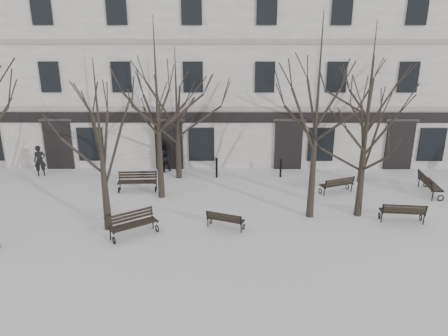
{
  "coord_description": "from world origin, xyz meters",
  "views": [
    {
      "loc": [
        -0.2,
        -16.68,
        8.49
      ],
      "look_at": [
        -0.26,
        3.0,
        1.73
      ],
      "focal_mm": 35.0,
      "sensor_mm": 36.0,
      "label": 1
    }
  ],
  "objects_px": {
    "bench_1": "(225,219)",
    "bench_5": "(429,184)",
    "tree_2": "(318,95)",
    "bench_2": "(403,212)",
    "bench_3": "(137,181)",
    "bench_4": "(337,184)",
    "tree_1": "(99,127)",
    "tree_3": "(368,120)",
    "bench_0": "(133,223)"
  },
  "relations": [
    {
      "from": "bench_0",
      "to": "bench_4",
      "type": "relative_size",
      "value": 1.09
    },
    {
      "from": "bench_3",
      "to": "bench_5",
      "type": "relative_size",
      "value": 0.99
    },
    {
      "from": "tree_1",
      "to": "bench_3",
      "type": "bearing_deg",
      "value": 84.43
    },
    {
      "from": "bench_2",
      "to": "bench_4",
      "type": "bearing_deg",
      "value": -52.85
    },
    {
      "from": "tree_3",
      "to": "bench_0",
      "type": "distance_m",
      "value": 10.74
    },
    {
      "from": "bench_2",
      "to": "tree_1",
      "type": "bearing_deg",
      "value": 9.33
    },
    {
      "from": "tree_1",
      "to": "tree_2",
      "type": "relative_size",
      "value": 0.81
    },
    {
      "from": "bench_5",
      "to": "tree_2",
      "type": "bearing_deg",
      "value": 116.34
    },
    {
      "from": "tree_2",
      "to": "bench_4",
      "type": "relative_size",
      "value": 4.79
    },
    {
      "from": "tree_3",
      "to": "bench_3",
      "type": "relative_size",
      "value": 3.51
    },
    {
      "from": "tree_3",
      "to": "bench_1",
      "type": "relative_size",
      "value": 4.23
    },
    {
      "from": "tree_3",
      "to": "bench_5",
      "type": "xyz_separation_m",
      "value": [
        4.32,
        2.59,
        -3.88
      ]
    },
    {
      "from": "bench_1",
      "to": "bench_5",
      "type": "xyz_separation_m",
      "value": [
        10.36,
        3.97,
        0.11
      ]
    },
    {
      "from": "tree_2",
      "to": "bench_3",
      "type": "bearing_deg",
      "value": 159.65
    },
    {
      "from": "bench_2",
      "to": "bench_5",
      "type": "distance_m",
      "value": 4.23
    },
    {
      "from": "tree_2",
      "to": "bench_2",
      "type": "relative_size",
      "value": 4.57
    },
    {
      "from": "tree_3",
      "to": "bench_0",
      "type": "bearing_deg",
      "value": -168.57
    },
    {
      "from": "bench_0",
      "to": "tree_1",
      "type": "bearing_deg",
      "value": 120.1
    },
    {
      "from": "tree_2",
      "to": "bench_4",
      "type": "distance_m",
      "value": 6.07
    },
    {
      "from": "bench_2",
      "to": "bench_3",
      "type": "relative_size",
      "value": 0.96
    },
    {
      "from": "tree_3",
      "to": "bench_4",
      "type": "xyz_separation_m",
      "value": [
        -0.31,
        2.65,
        -3.94
      ]
    },
    {
      "from": "tree_1",
      "to": "bench_4",
      "type": "bearing_deg",
      "value": 20.81
    },
    {
      "from": "tree_2",
      "to": "tree_3",
      "type": "height_order",
      "value": "tree_2"
    },
    {
      "from": "tree_1",
      "to": "tree_3",
      "type": "relative_size",
      "value": 1.01
    },
    {
      "from": "bench_3",
      "to": "tree_1",
      "type": "bearing_deg",
      "value": -98.58
    },
    {
      "from": "bench_4",
      "to": "tree_1",
      "type": "bearing_deg",
      "value": -0.86
    },
    {
      "from": "bench_0",
      "to": "bench_5",
      "type": "relative_size",
      "value": 0.98
    },
    {
      "from": "tree_2",
      "to": "bench_1",
      "type": "bearing_deg",
      "value": -162.08
    },
    {
      "from": "bench_0",
      "to": "bench_1",
      "type": "bearing_deg",
      "value": -24.94
    },
    {
      "from": "bench_5",
      "to": "tree_1",
      "type": "bearing_deg",
      "value": 108.27
    },
    {
      "from": "bench_1",
      "to": "bench_2",
      "type": "relative_size",
      "value": 0.87
    },
    {
      "from": "bench_2",
      "to": "bench_4",
      "type": "height_order",
      "value": "bench_2"
    },
    {
      "from": "tree_1",
      "to": "bench_1",
      "type": "distance_m",
      "value": 6.39
    },
    {
      "from": "tree_2",
      "to": "bench_2",
      "type": "bearing_deg",
      "value": -8.68
    },
    {
      "from": "bench_0",
      "to": "bench_3",
      "type": "bearing_deg",
      "value": 64.71
    },
    {
      "from": "tree_3",
      "to": "tree_1",
      "type": "bearing_deg",
      "value": -172.69
    },
    {
      "from": "bench_4",
      "to": "bench_5",
      "type": "height_order",
      "value": "bench_5"
    },
    {
      "from": "bench_1",
      "to": "bench_3",
      "type": "relative_size",
      "value": 0.83
    },
    {
      "from": "bench_4",
      "to": "bench_5",
      "type": "bearing_deg",
      "value": 157.49
    },
    {
      "from": "tree_1",
      "to": "bench_3",
      "type": "relative_size",
      "value": 3.53
    },
    {
      "from": "bench_2",
      "to": "bench_3",
      "type": "distance_m",
      "value": 12.84
    },
    {
      "from": "tree_1",
      "to": "bench_2",
      "type": "xyz_separation_m",
      "value": [
        12.72,
        0.67,
        -3.94
      ]
    },
    {
      "from": "tree_3",
      "to": "bench_3",
      "type": "height_order",
      "value": "tree_3"
    },
    {
      "from": "bench_4",
      "to": "bench_0",
      "type": "bearing_deg",
      "value": 4.33
    },
    {
      "from": "tree_2",
      "to": "bench_5",
      "type": "height_order",
      "value": "tree_2"
    },
    {
      "from": "bench_1",
      "to": "bench_4",
      "type": "xyz_separation_m",
      "value": [
        5.72,
        4.04,
        0.04
      ]
    },
    {
      "from": "tree_3",
      "to": "bench_0",
      "type": "relative_size",
      "value": 3.52
    },
    {
      "from": "bench_2",
      "to": "bench_4",
      "type": "relative_size",
      "value": 1.05
    },
    {
      "from": "tree_2",
      "to": "tree_3",
      "type": "distance_m",
      "value": 2.47
    },
    {
      "from": "bench_0",
      "to": "bench_4",
      "type": "bearing_deg",
      "value": -7.98
    }
  ]
}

